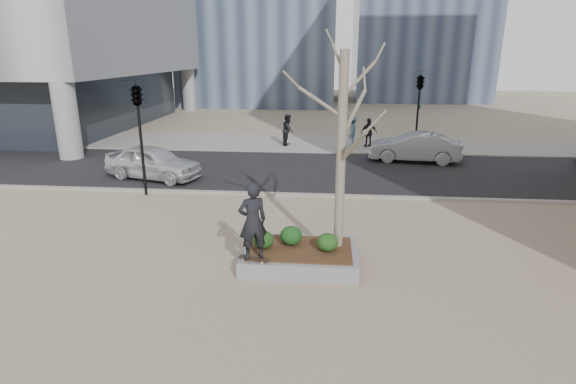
# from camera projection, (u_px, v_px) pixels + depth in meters

# --- Properties ---
(ground) EXTENTS (120.00, 120.00, 0.00)m
(ground) POSITION_uv_depth(u_px,v_px,m) (263.00, 263.00, 12.03)
(ground) COLOR gray
(ground) RESTS_ON ground
(street) EXTENTS (60.00, 8.00, 0.02)m
(street) POSITION_uv_depth(u_px,v_px,m) (293.00, 170.00, 21.54)
(street) COLOR black
(street) RESTS_ON ground
(far_sidewalk) EXTENTS (60.00, 6.00, 0.02)m
(far_sidewalk) POSITION_uv_depth(u_px,v_px,m) (302.00, 143.00, 28.20)
(far_sidewalk) COLOR gray
(far_sidewalk) RESTS_ON ground
(planter) EXTENTS (3.00, 2.00, 0.45)m
(planter) POSITION_uv_depth(u_px,v_px,m) (300.00, 257.00, 11.88)
(planter) COLOR gray
(planter) RESTS_ON ground
(planter_mulch) EXTENTS (2.70, 1.70, 0.04)m
(planter_mulch) POSITION_uv_depth(u_px,v_px,m) (300.00, 249.00, 11.80)
(planter_mulch) COLOR #382314
(planter_mulch) RESTS_ON planter
(sycamore_tree) EXTENTS (2.80, 2.80, 6.60)m
(sycamore_tree) POSITION_uv_depth(u_px,v_px,m) (342.00, 121.00, 11.02)
(sycamore_tree) COLOR gray
(sycamore_tree) RESTS_ON planter_mulch
(shrub_left) EXTENTS (0.55, 0.55, 0.46)m
(shrub_left) POSITION_uv_depth(u_px,v_px,m) (263.00, 240.00, 11.74)
(shrub_left) COLOR #183511
(shrub_left) RESTS_ON planter_mulch
(shrub_middle) EXTENTS (0.60, 0.60, 0.51)m
(shrub_middle) POSITION_uv_depth(u_px,v_px,m) (291.00, 236.00, 11.95)
(shrub_middle) COLOR #123915
(shrub_middle) RESTS_ON planter_mulch
(shrub_right) EXTENTS (0.55, 0.55, 0.47)m
(shrub_right) POSITION_uv_depth(u_px,v_px,m) (327.00, 242.00, 11.57)
(shrub_right) COLOR #193A12
(shrub_right) RESTS_ON planter_mulch
(skateboard) EXTENTS (0.81, 0.38, 0.08)m
(skateboard) POSITION_uv_depth(u_px,v_px,m) (254.00, 259.00, 11.15)
(skateboard) COLOR black
(skateboard) RESTS_ON planter
(skateboarder) EXTENTS (0.85, 0.74, 1.95)m
(skateboarder) POSITION_uv_depth(u_px,v_px,m) (253.00, 221.00, 10.85)
(skateboarder) COLOR black
(skateboarder) RESTS_ON skateboard
(police_car) EXTENTS (4.69, 2.90, 1.49)m
(police_car) POSITION_uv_depth(u_px,v_px,m) (153.00, 162.00, 19.90)
(police_car) COLOR silver
(police_car) RESTS_ON street
(car_silver) EXTENTS (4.74, 2.21, 1.50)m
(car_silver) POSITION_uv_depth(u_px,v_px,m) (414.00, 147.00, 23.03)
(car_silver) COLOR gray
(car_silver) RESTS_ON street
(pedestrian_a) EXTENTS (0.85, 1.01, 1.87)m
(pedestrian_a) POSITION_uv_depth(u_px,v_px,m) (288.00, 130.00, 27.09)
(pedestrian_a) COLOR black
(pedestrian_a) RESTS_ON far_sidewalk
(pedestrian_b) EXTENTS (0.89, 1.31, 1.87)m
(pedestrian_b) POSITION_uv_depth(u_px,v_px,m) (352.00, 131.00, 26.62)
(pedestrian_b) COLOR #425F78
(pedestrian_b) RESTS_ON far_sidewalk
(pedestrian_c) EXTENTS (1.07, 0.69, 1.70)m
(pedestrian_c) POSITION_uv_depth(u_px,v_px,m) (369.00, 133.00, 26.68)
(pedestrian_c) COLOR black
(pedestrian_c) RESTS_ON far_sidewalk
(traffic_light_near) EXTENTS (0.60, 2.48, 4.50)m
(traffic_light_near) POSITION_uv_depth(u_px,v_px,m) (141.00, 139.00, 17.18)
(traffic_light_near) COLOR black
(traffic_light_near) RESTS_ON ground
(traffic_light_far) EXTENTS (0.60, 2.48, 4.50)m
(traffic_light_far) POSITION_uv_depth(u_px,v_px,m) (418.00, 113.00, 24.67)
(traffic_light_far) COLOR black
(traffic_light_far) RESTS_ON ground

